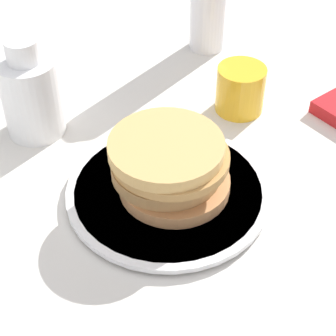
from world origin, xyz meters
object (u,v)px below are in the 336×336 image
at_px(pancake_stack, 170,164).
at_px(plate, 168,191).
at_px(juice_glass, 240,89).
at_px(cream_jug, 31,94).

bearing_deg(pancake_stack, plate, 105.63).
relative_size(plate, juice_glass, 3.59).
xyz_separation_m(plate, juice_glass, (0.08, -0.20, 0.03)).
height_order(pancake_stack, juice_glass, pancake_stack).
bearing_deg(juice_glass, pancake_stack, 113.18).
distance_m(plate, juice_glass, 0.22).
xyz_separation_m(juice_glass, cream_jug, (0.14, 0.27, 0.03)).
height_order(plate, juice_glass, juice_glass).
bearing_deg(juice_glass, plate, 113.04).
bearing_deg(plate, juice_glass, -66.96).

